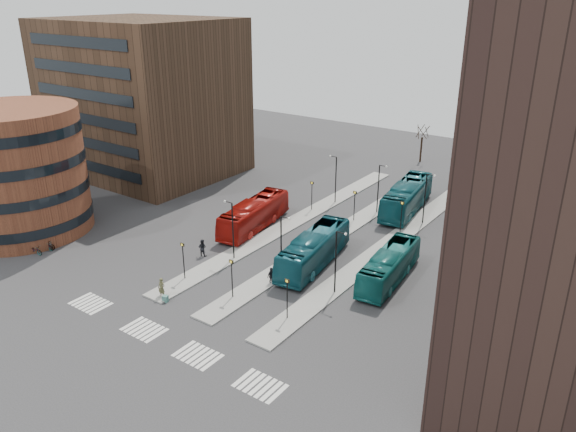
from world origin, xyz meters
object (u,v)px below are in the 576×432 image
Objects in this scene: red_bus at (254,214)px; teal_bus_c at (389,266)px; bicycle_far at (47,246)px; teal_bus_b at (407,197)px; teal_bus_d at (474,184)px; commuter_c at (296,267)px; traveller at (162,288)px; bicycle_mid at (47,245)px; teal_bus_a at (314,249)px; commuter_b at (271,276)px; suitcase at (165,299)px; commuter_a at (202,248)px; bicycle_near at (35,250)px.

teal_bus_c is at bearing -16.18° from red_bus.
teal_bus_b is at bearing -47.83° from bicycle_far.
bicycle_far is at bearing -134.20° from teal_bus_d.
traveller is at bearing -30.66° from commuter_c.
traveller is at bearing -107.82° from bicycle_mid.
teal_bus_a is (10.71, -3.87, 0.03)m from red_bus.
teal_bus_c is 35.73m from bicycle_mid.
teal_bus_c is 6.28× the size of bicycle_far.
bicycle_mid is at bearing 112.22° from commuter_b.
commuter_a reaches higher than suitcase.
commuter_a is at bearing -166.25° from teal_bus_c.
bicycle_far is (-23.84, -7.91, -0.39)m from commuter_b.
bicycle_far is (-18.18, 0.12, 0.15)m from suitcase.
teal_bus_c is (7.56, 1.41, -0.18)m from teal_bus_a.
teal_bus_b is at bearing 59.24° from suitcase.
teal_bus_b reaches higher than commuter_b.
bicycle_near is (-17.36, -1.62, -0.45)m from traveller.
teal_bus_a is at bearing -6.47° from commuter_b.
commuter_a is at bearing -67.45° from bicycle_near.
bicycle_mid is at bearing -137.78° from red_bus.
teal_bus_b is 33.61m from traveller.
bicycle_near is at bearing 115.31° from commuter_b.
teal_bus_c is 28.09m from teal_bus_d.
commuter_b is at bearing 37.73° from suitcase.
suitcase is 0.33× the size of bicycle_near.
bicycle_near is 1.35m from bicycle_far.
commuter_a is (-18.03, -6.43, -0.60)m from teal_bus_c.
commuter_c is 26.94m from bicycle_far.
teal_bus_c is at bearing 124.48° from commuter_c.
commuter_a reaches higher than bicycle_mid.
red_bus is at bearing 166.44° from teal_bus_c.
teal_bus_d is at bearing -45.02° from bicycle_far.
teal_bus_d reaches higher than commuter_b.
red_bus is 8.93m from commuter_a.
bicycle_near is (-23.84, -9.26, -0.36)m from commuter_b.
teal_bus_c is (18.27, -2.46, -0.15)m from red_bus.
commuter_b is at bearing 38.47° from traveller.
commuter_c reaches higher than bicycle_near.
suitcase is 18.18m from bicycle_far.
traveller is 1.11× the size of commuter_b.
teal_bus_c reaches higher than bicycle_near.
teal_bus_a is 28.39m from bicycle_far.
commuter_b is 0.98× the size of bicycle_far.
teal_bus_d is 6.44× the size of bicycle_mid.
teal_bus_d is 54.25m from bicycle_near.
suitcase is at bearing -98.03° from bicycle_near.
teal_bus_b is 7.57× the size of bicycle_far.
traveller is at bearing 137.99° from suitcase.
suitcase is at bearing -115.03° from teal_bus_d.
commuter_b is 0.94× the size of bicycle_mid.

